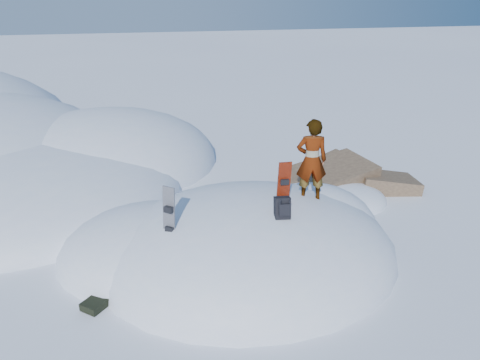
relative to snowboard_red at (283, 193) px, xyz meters
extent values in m
plane|color=white|center=(-0.74, 0.14, -1.64)|extent=(120.00, 120.00, 0.00)
ellipsoid|color=silver|center=(-0.74, 0.14, -1.64)|extent=(7.00, 6.00, 3.00)
ellipsoid|color=silver|center=(-2.94, 0.74, -1.64)|extent=(4.40, 4.00, 2.20)
ellipsoid|color=silver|center=(1.06, 0.94, -1.64)|extent=(3.60, 3.20, 2.50)
ellipsoid|color=silver|center=(-6.74, 5.14, -1.64)|extent=(10.00, 9.00, 2.80)
ellipsoid|color=silver|center=(-4.24, 7.64, -1.64)|extent=(8.00, 8.00, 3.60)
ellipsoid|color=silver|center=(-6.24, 4.14, -1.64)|extent=(6.00, 5.00, 1.80)
cube|color=brown|center=(2.86, 3.54, -1.54)|extent=(2.82, 2.41, 1.62)
cube|color=brown|center=(4.46, 3.14, -1.74)|extent=(2.16, 1.80, 1.33)
cube|color=brown|center=(3.46, 4.74, -1.64)|extent=(2.08, 2.01, 1.10)
ellipsoid|color=silver|center=(2.46, 2.54, -1.64)|extent=(3.20, 2.40, 1.00)
cube|color=#B12609|center=(0.00, 0.02, -0.02)|extent=(0.30, 0.24, 1.56)
cube|color=black|center=(0.00, -0.05, 0.29)|extent=(0.19, 0.12, 0.14)
cube|color=black|center=(0.00, -0.05, -0.18)|extent=(0.19, 0.12, 0.14)
cube|color=black|center=(-2.58, -0.35, -0.24)|extent=(0.31, 0.29, 1.52)
cube|color=black|center=(-2.58, -0.41, 0.07)|extent=(0.21, 0.20, 0.13)
cube|color=black|center=(-2.58, -0.41, -0.39)|extent=(0.21, 0.20, 0.13)
cube|color=black|center=(-0.24, -0.67, -0.03)|extent=(0.36, 0.35, 0.50)
cube|color=black|center=(-0.24, -0.81, -0.01)|extent=(0.24, 0.17, 0.27)
cylinder|color=black|center=(-0.34, -0.79, 0.09)|extent=(0.04, 0.19, 0.34)
cylinder|color=black|center=(-0.14, -0.79, 0.09)|extent=(0.04, 0.19, 0.34)
cube|color=black|center=(-4.13, -0.98, -1.55)|extent=(0.68, 0.69, 0.16)
cube|color=black|center=(-3.87, -0.80, -1.48)|extent=(0.35, 0.29, 0.11)
imported|color=slate|center=(0.75, 0.30, 0.60)|extent=(0.79, 0.60, 1.94)
camera|label=1|loc=(-3.08, -9.07, 4.26)|focal=35.00mm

